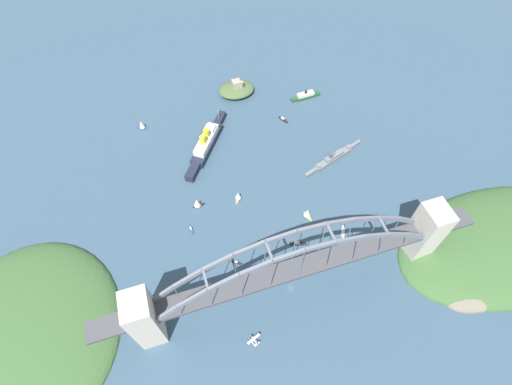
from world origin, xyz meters
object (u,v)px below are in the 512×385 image
at_px(small_boat_3, 343,232).
at_px(small_boat_6, 238,195).
at_px(seaplane_taxiing_near_bridge, 254,340).
at_px(fort_island_mid_harbor, 237,89).
at_px(harbor_ferry_steamer, 306,96).
at_px(small_boat_4, 236,262).
at_px(small_boat_8, 307,213).
at_px(small_boat_7, 197,203).
at_px(harbor_arch_bridge, 295,271).
at_px(small_boat_5, 298,243).
at_px(small_boat_0, 191,229).
at_px(small_boat_1, 142,125).
at_px(ocean_liner, 207,143).
at_px(small_boat_2, 283,119).
at_px(naval_cruiser, 333,158).

distance_m(small_boat_3, small_boat_6, 86.66).
bearing_deg(seaplane_taxiing_near_bridge, fort_island_mid_harbor, 76.43).
bearing_deg(small_boat_6, harbor_ferry_steamer, 44.46).
xyz_separation_m(small_boat_4, small_boat_8, (63.81, 21.36, 3.88)).
distance_m(small_boat_4, small_boat_7, 59.09).
relative_size(harbor_arch_bridge, small_boat_8, 25.85).
distance_m(small_boat_5, small_boat_8, 26.40).
bearing_deg(small_boat_0, small_boat_1, 99.37).
bearing_deg(small_boat_5, small_boat_0, 153.45).
relative_size(fort_island_mid_harbor, small_boat_4, 4.95).
height_order(small_boat_5, small_boat_8, small_boat_8).
relative_size(seaplane_taxiing_near_bridge, small_boat_0, 1.14).
distance_m(ocean_liner, small_boat_4, 115.83).
bearing_deg(fort_island_mid_harbor, small_boat_8, -85.63).
relative_size(harbor_ferry_steamer, small_boat_1, 3.03).
relative_size(harbor_ferry_steamer, small_boat_4, 4.30).
bearing_deg(small_boat_2, small_boat_4, -123.14).
distance_m(naval_cruiser, seaplane_taxiing_near_bridge, 165.90).
bearing_deg(seaplane_taxiing_near_bridge, small_boat_7, 95.78).
bearing_deg(fort_island_mid_harbor, seaplane_taxiing_near_bridge, -103.57).
bearing_deg(small_boat_5, small_boat_2, 74.50).
bearing_deg(harbor_arch_bridge, small_boat_0, 129.99).
bearing_deg(small_boat_0, small_boat_3, -19.20).
distance_m(small_boat_3, small_boat_5, 36.46).
height_order(small_boat_0, small_boat_3, small_boat_3).
bearing_deg(small_boat_8, seaplane_taxiing_near_bridge, -131.44).
bearing_deg(small_boat_2, small_boat_1, 166.77).
bearing_deg(small_boat_2, harbor_arch_bridge, -108.32).
relative_size(small_boat_0, small_boat_8, 0.86).
xyz_separation_m(seaplane_taxiing_near_bridge, small_boat_2, (87.24, 182.77, -0.97)).
bearing_deg(small_boat_5, seaplane_taxiing_near_bridge, -132.74).
height_order(fort_island_mid_harbor, small_boat_2, fort_island_mid_harbor).
bearing_deg(small_boat_2, small_boat_7, -144.59).
bearing_deg(small_boat_0, small_boat_6, 21.08).
bearing_deg(small_boat_8, fort_island_mid_harbor, 94.37).
height_order(small_boat_0, small_boat_7, small_boat_7).
xyz_separation_m(small_boat_1, small_boat_2, (128.06, -30.11, -3.80)).
bearing_deg(harbor_ferry_steamer, small_boat_1, 177.40).
height_order(ocean_liner, fort_island_mid_harbor, ocean_liner).
height_order(harbor_arch_bridge, small_boat_0, harbor_arch_bridge).
relative_size(small_boat_6, small_boat_7, 0.93).
relative_size(seaplane_taxiing_near_bridge, small_boat_4, 1.35).
xyz_separation_m(small_boat_1, small_boat_4, (45.18, -157.03, -4.05)).
bearing_deg(seaplane_taxiing_near_bridge, naval_cruiser, 47.92).
height_order(harbor_arch_bridge, small_boat_4, harbor_arch_bridge).
distance_m(small_boat_0, small_boat_7, 22.15).
xyz_separation_m(naval_cruiser, small_boat_1, (-152.00, 89.75, 1.82)).
bearing_deg(ocean_liner, small_boat_6, -80.16).
xyz_separation_m(fort_island_mid_harbor, seaplane_taxiing_near_bridge, (-56.27, -233.05, -2.96)).
height_order(small_boat_4, small_boat_8, small_boat_8).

